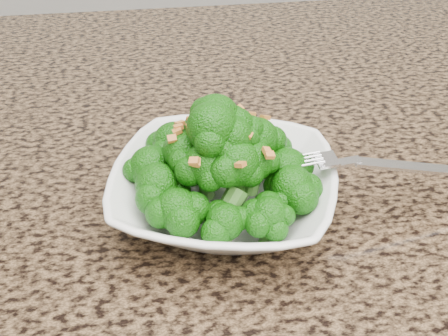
{
  "coord_description": "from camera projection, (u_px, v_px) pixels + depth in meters",
  "views": [
    {
      "loc": [
        -0.12,
        -0.16,
        1.23
      ],
      "look_at": [
        -0.06,
        0.24,
        0.95
      ],
      "focal_mm": 45.0,
      "sensor_mm": 36.0,
      "label": 1
    }
  ],
  "objects": [
    {
      "name": "granite_counter",
      "position": [
        270.0,
        183.0,
        0.59
      ],
      "size": [
        1.64,
        1.04,
        0.03
      ],
      "primitive_type": "cube",
      "color": "brown",
      "rests_on": "cabinet"
    },
    {
      "name": "bowl",
      "position": [
        224.0,
        191.0,
        0.51
      ],
      "size": [
        0.25,
        0.25,
        0.05
      ],
      "primitive_type": "imported",
      "rotation": [
        0.0,
        0.0,
        -0.29
      ],
      "color": "white",
      "rests_on": "granite_counter"
    },
    {
      "name": "broccoli_pile",
      "position": [
        224.0,
        132.0,
        0.47
      ],
      "size": [
        0.18,
        0.18,
        0.07
      ],
      "primitive_type": null,
      "color": "#16660B",
      "rests_on": "bowl"
    },
    {
      "name": "garlic_topping",
      "position": [
        224.0,
        89.0,
        0.45
      ],
      "size": [
        0.11,
        0.11,
        0.01
      ],
      "primitive_type": null,
      "color": "orange",
      "rests_on": "broccoli_pile"
    },
    {
      "name": "fork",
      "position": [
        352.0,
        161.0,
        0.49
      ],
      "size": [
        0.19,
        0.03,
        0.01
      ],
      "primitive_type": null,
      "rotation": [
        0.0,
        0.0,
        0.01
      ],
      "color": "silver",
      "rests_on": "bowl"
    }
  ]
}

